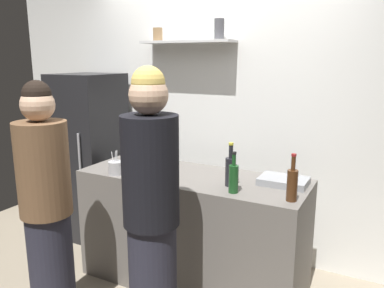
{
  "coord_description": "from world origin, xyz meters",
  "views": [
    {
      "loc": [
        1.43,
        -2.01,
        1.81
      ],
      "look_at": [
        0.1,
        0.52,
        1.17
      ],
      "focal_mm": 35.88,
      "sensor_mm": 36.0,
      "label": 1
    }
  ],
  "objects": [
    {
      "name": "wine_bottle_pale_glass",
      "position": [
        -0.14,
        0.3,
        1.05
      ],
      "size": [
        0.08,
        0.08,
        0.33
      ],
      "color": "#B2BFB2",
      "rests_on": "counter"
    },
    {
      "name": "wine_bottle_amber_glass",
      "position": [
        0.92,
        0.33,
        1.03
      ],
      "size": [
        0.07,
        0.07,
        0.31
      ],
      "color": "#472814",
      "rests_on": "counter"
    },
    {
      "name": "back_wall_assembly",
      "position": [
        -0.0,
        1.25,
        1.3
      ],
      "size": [
        4.8,
        0.32,
        2.6
      ],
      "color": "white",
      "rests_on": "ground"
    },
    {
      "name": "person_brown_jacket",
      "position": [
        -0.55,
        -0.34,
        0.83
      ],
      "size": [
        0.34,
        0.34,
        1.68
      ],
      "rotation": [
        0.0,
        0.0,
        4.41
      ],
      "color": "#262633",
      "rests_on": "ground"
    },
    {
      "name": "person_blonde",
      "position": [
        0.21,
        -0.22,
        0.89
      ],
      "size": [
        0.34,
        0.34,
        1.77
      ],
      "rotation": [
        0.0,
        0.0,
        1.67
      ],
      "color": "#262633",
      "rests_on": "ground"
    },
    {
      "name": "wine_bottle_green_glass",
      "position": [
        0.53,
        0.3,
        1.03
      ],
      "size": [
        0.07,
        0.07,
        0.28
      ],
      "color": "#19471E",
      "rests_on": "counter"
    },
    {
      "name": "refrigerator",
      "position": [
        -1.24,
        0.85,
        0.83
      ],
      "size": [
        0.57,
        0.62,
        1.66
      ],
      "color": "black",
      "rests_on": "ground"
    },
    {
      "name": "water_bottle_plastic",
      "position": [
        -0.34,
        0.58,
        1.02
      ],
      "size": [
        0.08,
        0.08,
        0.22
      ],
      "color": "silver",
      "rests_on": "counter"
    },
    {
      "name": "wine_bottle_dark_glass",
      "position": [
        0.46,
        0.43,
        1.03
      ],
      "size": [
        0.08,
        0.08,
        0.31
      ],
      "color": "black",
      "rests_on": "counter"
    },
    {
      "name": "utensil_holder",
      "position": [
        -0.44,
        0.27,
        0.97
      ],
      "size": [
        0.12,
        0.12,
        0.19
      ],
      "color": "#B2B2B7",
      "rests_on": "counter"
    },
    {
      "name": "counter",
      "position": [
        0.1,
        0.52,
        0.46
      ],
      "size": [
        1.78,
        0.66,
        0.92
      ],
      "primitive_type": "cube",
      "color": "#66605B",
      "rests_on": "ground"
    },
    {
      "name": "baking_pan",
      "position": [
        0.79,
        0.63,
        0.94
      ],
      "size": [
        0.34,
        0.24,
        0.05
      ],
      "primitive_type": "cube",
      "color": "gray",
      "rests_on": "counter"
    }
  ]
}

